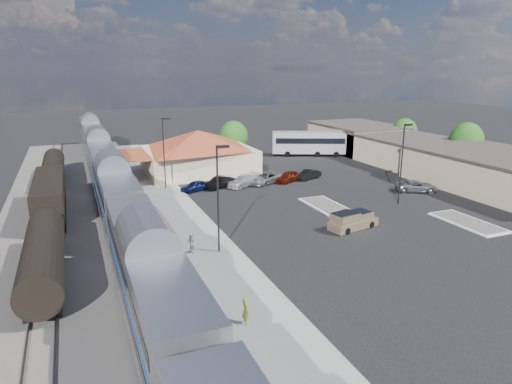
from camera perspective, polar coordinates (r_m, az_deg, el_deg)
name	(u,v)px	position (r m, az deg, el deg)	size (l,w,h in m)	color
ground	(303,216)	(47.23, 5.95, -3.06)	(280.00, 280.00, 0.00)	black
railbed	(84,217)	(49.70, -20.74, -2.99)	(16.00, 100.00, 0.12)	#4C4944
platform	(175,213)	(48.69, -10.05, -2.54)	(5.50, 92.00, 0.18)	gray
passenger_train	(114,194)	(46.81, -17.31, -0.19)	(3.00, 104.00, 5.55)	silver
freight_cars	(50,199)	(50.84, -24.37, -0.78)	(2.80, 46.00, 4.00)	black
station_depot	(198,151)	(66.68, -7.24, 5.06)	(18.35, 12.24, 6.20)	tan
buildings_east	(423,153)	(74.02, 20.18, 4.57)	(14.40, 51.40, 4.80)	#C6B28C
traffic_island_south	(327,206)	(50.76, 8.89, -1.74)	(3.30, 7.50, 0.21)	silver
traffic_island_north	(468,222)	(49.53, 24.97, -3.45)	(3.30, 7.50, 0.21)	silver
lamp_plat_s	(219,191)	(36.31, -4.67, 0.16)	(1.08, 0.25, 9.00)	black
lamp_plat_n	(164,148)	(57.24, -11.38, 5.45)	(1.08, 0.25, 9.00)	black
lamp_lot	(403,157)	(52.58, 17.87, 4.17)	(1.08, 0.25, 9.00)	black
tree_east_b	(467,140)	(76.30, 24.82, 5.88)	(4.94, 4.94, 6.96)	#382314
tree_east_c	(404,132)	(86.43, 18.07, 7.16)	(4.41, 4.41, 6.21)	#382314
tree_depot	(234,137)	(74.40, -2.82, 6.90)	(4.71, 4.71, 6.63)	#382314
pickup_truck	(353,221)	(44.17, 12.06, -3.51)	(5.27, 2.84, 1.73)	tan
suv	(417,186)	(59.55, 19.44, 0.68)	(2.32, 5.03, 1.40)	#9A9EA2
coach_bus	(310,142)	(80.19, 6.72, 6.23)	(12.91, 7.69, 4.13)	silver
person_a	(246,311)	(27.60, -1.32, -14.61)	(0.61, 0.40, 1.66)	#A7BC3A
person_b	(191,244)	(37.50, -8.10, -6.43)	(0.81, 0.63, 1.66)	silver
parked_car_a	(195,186)	(56.94, -7.59, 0.75)	(1.56, 3.87, 1.32)	#0E1846
parked_car_b	(219,182)	(58.05, -4.61, 1.20)	(1.56, 4.47, 1.47)	black
parked_car_c	(244,181)	(58.79, -1.55, 1.41)	(2.04, 5.02, 1.46)	silver
parked_car_d	(266,178)	(60.22, 1.20, 1.77)	(2.49, 5.39, 1.50)	#96989E
parked_car_e	(288,176)	(61.26, 4.07, 1.95)	(1.73, 4.29, 1.46)	maroon
parked_car_f	(308,174)	(62.98, 6.56, 2.19)	(1.41, 4.05, 1.34)	black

